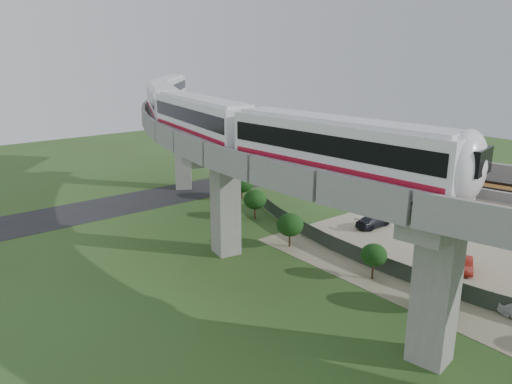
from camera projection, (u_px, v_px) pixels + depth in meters
ground at (297, 298)px, 36.95m from camera, size 160.00×160.00×0.00m
dirt_lot at (429, 259)px, 43.82m from camera, size 18.00×26.00×0.04m
asphalt_road at (125, 204)px, 59.52m from camera, size 60.00×8.00×0.03m
viaduct at (338, 172)px, 36.75m from camera, size 19.58×73.98×11.40m
metro_train at (202, 109)px, 47.56m from camera, size 20.90×58.87×3.64m
fence at (381, 256)px, 42.58m from camera, size 3.87×38.73×1.50m
tree_0 at (242, 182)px, 60.71m from camera, size 3.11×3.11×3.54m
tree_1 at (255, 199)px, 53.59m from camera, size 2.49×2.49×3.27m
tree_2 at (290, 225)px, 45.95m from camera, size 2.51×2.51×3.25m
tree_3 at (374, 255)px, 39.48m from camera, size 2.10×2.10×2.98m
tree_4 at (437, 285)px, 34.95m from camera, size 2.98×2.98×3.14m
car_red at (465, 265)px, 41.28m from camera, size 3.39×2.68×1.08m
car_dark at (373, 221)px, 51.48m from camera, size 4.20×1.71×1.22m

